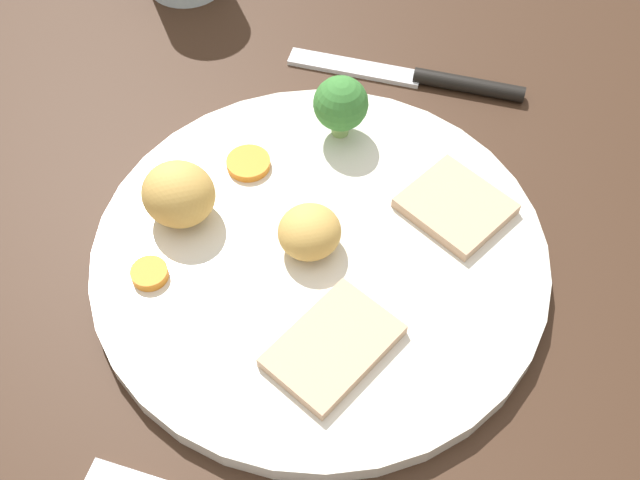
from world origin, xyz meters
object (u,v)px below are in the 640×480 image
at_px(dinner_plate, 320,255).
at_px(meat_slice_under, 456,206).
at_px(carrot_coin_front, 248,163).
at_px(roast_potato_right, 310,232).
at_px(knife, 426,78).
at_px(carrot_coin_back, 150,273).
at_px(roast_potato_left, 179,194).
at_px(broccoli_floret, 339,104).
at_px(meat_slice_main, 333,346).

xyz_separation_m(dinner_plate, meat_slice_under, (0.06, -0.07, 0.01)).
xyz_separation_m(dinner_plate, carrot_coin_front, (0.05, 0.07, 0.01)).
height_order(roast_potato_right, knife, roast_potato_right).
bearing_deg(carrot_coin_back, dinner_plate, -57.59).
relative_size(dinner_plate, roast_potato_left, 6.13).
relative_size(dinner_plate, knife, 1.57).
bearing_deg(roast_potato_right, meat_slice_under, -51.41).
bearing_deg(roast_potato_right, carrot_coin_front, 53.43).
distance_m(roast_potato_left, broccoli_floret, 0.13).
height_order(meat_slice_main, broccoli_floret, broccoli_floret).
distance_m(meat_slice_main, roast_potato_right, 0.08).
relative_size(meat_slice_main, roast_potato_right, 1.87).
xyz_separation_m(roast_potato_left, carrot_coin_front, (0.05, -0.02, -0.02)).
xyz_separation_m(carrot_coin_back, knife, (0.24, -0.11, -0.01)).
distance_m(dinner_plate, meat_slice_under, 0.10).
distance_m(dinner_plate, broccoli_floret, 0.11).
distance_m(meat_slice_main, broccoli_floret, 0.18).
bearing_deg(knife, dinner_plate, 79.19).
bearing_deg(broccoli_floret, roast_potato_right, -169.79).
height_order(meat_slice_main, roast_potato_right, roast_potato_right).
bearing_deg(carrot_coin_front, carrot_coin_back, 169.52).
xyz_separation_m(meat_slice_main, knife, (0.25, 0.02, -0.01)).
xyz_separation_m(meat_slice_under, roast_potato_right, (-0.06, 0.08, 0.01)).
bearing_deg(meat_slice_under, carrot_coin_front, 95.89).
distance_m(carrot_coin_front, carrot_coin_back, 0.11).
height_order(carrot_coin_back, knife, carrot_coin_back).
bearing_deg(carrot_coin_front, broccoli_floret, -41.25).
height_order(meat_slice_under, knife, meat_slice_under).
xyz_separation_m(meat_slice_under, roast_potato_left, (-0.07, 0.17, 0.02)).
distance_m(dinner_plate, meat_slice_main, 0.07).
relative_size(carrot_coin_back, broccoli_floret, 0.49).
height_order(meat_slice_under, roast_potato_left, roast_potato_left).
xyz_separation_m(meat_slice_under, knife, (0.12, 0.06, -0.01)).
distance_m(meat_slice_under, carrot_coin_back, 0.20).
relative_size(meat_slice_under, roast_potato_left, 1.32).
relative_size(carrot_coin_front, broccoli_floret, 0.64).
bearing_deg(dinner_plate, meat_slice_main, -152.61).
distance_m(meat_slice_main, meat_slice_under, 0.13).
bearing_deg(dinner_plate, carrot_coin_front, 56.35).
bearing_deg(roast_potato_right, dinner_plate, -87.52).
bearing_deg(carrot_coin_back, roast_potato_left, 3.80).
xyz_separation_m(roast_potato_right, carrot_coin_back, (-0.06, 0.08, -0.01)).
bearing_deg(dinner_plate, broccoli_floret, 14.02).
bearing_deg(carrot_coin_front, knife, -31.92).
height_order(roast_potato_right, broccoli_floret, broccoli_floret).
bearing_deg(meat_slice_under, knife, 24.43).
xyz_separation_m(roast_potato_left, knife, (0.19, -0.11, -0.03)).
xyz_separation_m(carrot_coin_front, carrot_coin_back, (-0.11, 0.02, 0.00)).
xyz_separation_m(carrot_coin_back, broccoli_floret, (0.16, -0.07, 0.02)).
height_order(carrot_coin_back, broccoli_floret, broccoli_floret).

